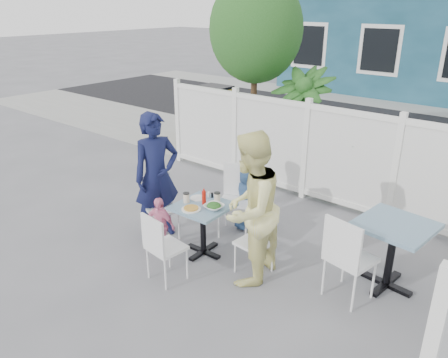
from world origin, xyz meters
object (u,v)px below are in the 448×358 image
Objects in this scene: spare_table at (393,238)px; boy at (248,198)px; chair_left at (160,201)px; man at (157,176)px; chair_near at (161,243)px; woman at (250,209)px; chair_back at (237,194)px; toddler at (160,225)px; chair_right at (259,239)px; main_table at (203,216)px; utility_cabinet at (216,115)px.

boy reaches higher than spare_table.
chair_left is 0.37m from man.
woman is (0.74, 0.70, 0.40)m from chair_near.
chair_back is 1.28× the size of toddler.
chair_right is 1.14m from chair_near.
main_table is at bearing 24.22° from toddler.
man is at bearing -164.49° from spare_table.
boy is at bearing 86.47° from main_table.
boy is at bearing -152.23° from woman.
chair_back reaches higher than chair_near.
main_table is at bearing 98.65° from chair_right.
man is at bearing -101.54° from woman.
chair_near reaches higher than chair_right.
utility_cabinet is 1.24× the size of chair_back.
chair_near is at bearing 71.22° from chair_left.
chair_left is at bearing 97.34° from chair_right.
utility_cabinet is 5.09m from main_table.
chair_right is 0.47× the size of woman.
chair_right is 0.43m from woman.
chair_right is at bearing 144.82° from woman.
woman reaches higher than spare_table.
woman is (1.61, -0.06, 0.02)m from man.
man is at bearing -60.43° from utility_cabinet.
boy reaches higher than chair_near.
main_table is 0.89× the size of toddler.
chair_right reaches higher than toddler.
chair_left is (2.39, -3.99, -0.10)m from utility_cabinet.
man reaches higher than main_table.
chair_near is (0.83, -0.75, -0.01)m from chair_left.
toddler is (-0.52, -1.22, -0.11)m from boy.
woman reaches higher than utility_cabinet.
chair_left reaches higher than chair_near.
spare_table is 1.50m from chair_right.
man reaches higher than chair_back.
main_table is at bearing 75.13° from boy.
chair_near is (0.07, -1.52, -0.07)m from chair_back.
main_table is at bearing -104.22° from woman.
chair_back is 1.17m from toddler.
toddler reaches higher than main_table.
main_table is 0.70× the size of boy.
spare_table is 0.47× the size of woman.
chair_near is (3.22, -4.75, -0.11)m from utility_cabinet.
man is (-0.87, 0.76, 0.37)m from chair_near.
chair_right is 1.36m from toddler.
woman reaches higher than chair_left.
main_table is 0.81× the size of spare_table.
boy is (0.09, 0.14, -0.08)m from chair_back.
spare_table is at bearing 157.65° from chair_back.
spare_table is at bearing 43.41° from chair_near.
chair_back is 1.14m from man.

